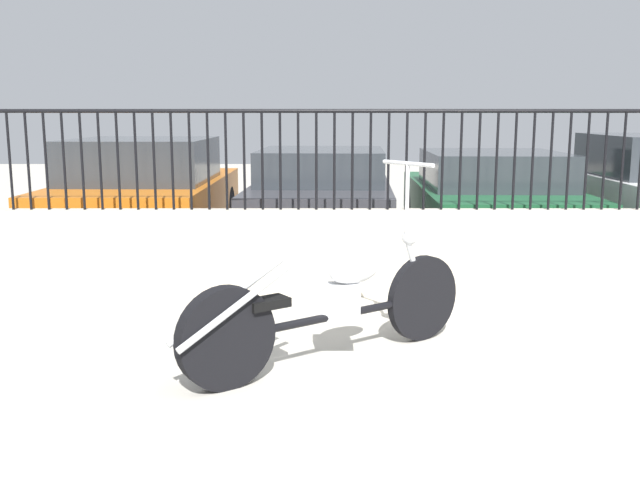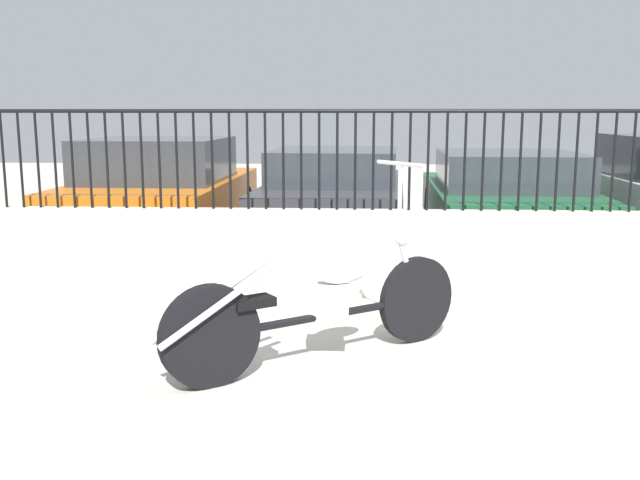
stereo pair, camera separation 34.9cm
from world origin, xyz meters
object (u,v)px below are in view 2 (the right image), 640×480
Objects in this scene: motorcycle_black at (307,308)px; car_orange at (162,192)px; car_green at (505,199)px; car_dark_grey at (336,195)px.

car_orange reaches higher than motorcycle_black.
car_orange is 4.43m from car_green.
car_dark_grey is at bearing 54.00° from motorcycle_black.
motorcycle_black reaches higher than car_green.
car_orange is at bearing 91.34° from car_green.
car_orange reaches higher than car_green.
car_dark_grey is at bearing 87.30° from car_green.
car_dark_grey is at bearing -85.76° from car_orange.
car_green is at bearing -91.37° from car_dark_grey.
car_green is at bearing 28.19° from motorcycle_black.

